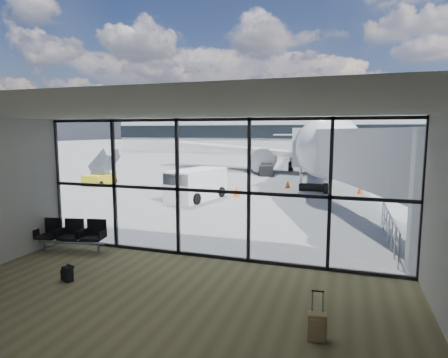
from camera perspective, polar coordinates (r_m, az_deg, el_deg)
The scene contains 22 objects.
ground at distance 51.33m, azimuth 13.54°, elevation 2.53°, with size 220.00×220.00×0.00m, color slate.
lounge_shell at distance 7.51m, azimuth -14.38°, elevation -3.92°, with size 12.02×8.01×4.51m.
glass_curtain_wall at distance 11.85m, azimuth -1.82°, elevation -1.62°, with size 12.10×0.12×4.50m.
jet_bridge at distance 18.16m, azimuth 20.91°, elevation 2.63°, with size 8.00×16.50×4.33m.
apron_railing at distance 14.98m, azimuth 23.90°, elevation -6.32°, with size 0.06×5.46×1.11m.
far_terminal at distance 73.12m, azimuth 14.57°, elevation 7.16°, with size 80.00×12.20×11.00m.
tree_0 at distance 96.38m, azimuth -12.62°, elevation 7.45°, with size 4.95×4.95×7.12m.
tree_1 at distance 93.48m, azimuth -9.43°, elevation 7.91°, with size 5.61×5.61×8.07m.
tree_2 at distance 90.89m, azimuth -6.05°, elevation 8.38°, with size 6.27×6.27×9.03m.
tree_3 at distance 88.60m, azimuth -2.46°, elevation 7.64°, with size 4.95×4.95×7.12m.
tree_4 at distance 86.69m, azimuth 1.30°, elevation 8.07°, with size 5.61×5.61×8.07m.
tree_5 at distance 85.17m, azimuth 5.21°, elevation 8.47°, with size 6.27×6.27×9.03m.
seating_row at distance 14.07m, azimuth -22.11°, elevation -7.63°, with size 2.39×1.10×1.06m.
backpack at distance 11.35m, azimuth -22.78°, elevation -13.21°, with size 0.35×0.35×0.45m.
suitcase at distance 8.05m, azimuth 13.98°, elevation -20.99°, with size 0.38×0.30×0.98m.
airliner at distance 40.18m, azimuth 14.49°, elevation 5.63°, with size 33.74×39.18×10.10m.
service_van at distance 22.49m, azimuth -4.35°, elevation -0.78°, with size 2.72×4.48×1.82m.
belt_loader at distance 35.32m, azimuth 6.49°, elevation 1.50°, with size 1.82×3.69×1.63m.
mobile_stairs at distance 30.44m, azimuth -18.31°, elevation 0.19°, with size 1.67×3.07×2.14m.
traffic_cone_a at distance 27.42m, azimuth 9.69°, elevation -0.79°, with size 0.40×0.40×0.58m.
traffic_cone_b at distance 23.66m, azimuth 1.93°, elevation -1.90°, with size 0.45×0.45×0.65m.
traffic_cone_c at distance 26.16m, azimuth 20.07°, elevation -1.52°, with size 0.41×0.41×0.58m.
Camera 1 is at (3.98, -11.01, 4.08)m, focal length 30.00 mm.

